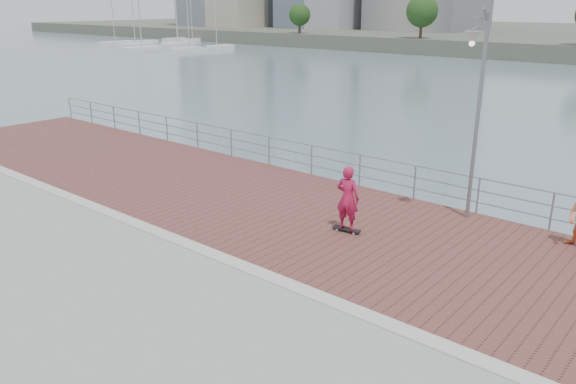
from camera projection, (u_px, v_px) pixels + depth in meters
The scene contains 8 objects.
water at pixel (237, 336), 14.03m from camera, with size 400.00×400.00×0.00m, color slate.
brick_lane at pixel (324, 221), 16.00m from camera, with size 40.00×6.80×0.02m, color brown.
curb at pixel (234, 263), 13.38m from camera, with size 40.00×0.40×0.06m, color #B7B5AD.
guardrail at pixel (387, 172), 18.25m from camera, with size 39.06×0.06×1.13m.
street_lamp at pixel (476, 82), 14.73m from camera, with size 0.40×1.17×5.54m.
skateboard at pixel (347, 229), 15.21m from camera, with size 0.81×0.31×0.09m.
skateboarder at pixel (348, 198), 14.92m from camera, with size 0.64×0.42×1.76m, color #AE1740.
marina at pixel (167, 43), 108.60m from camera, with size 25.85×28.43×10.70m.
Camera 1 is at (8.78, -8.48, 5.91)m, focal length 35.00 mm.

